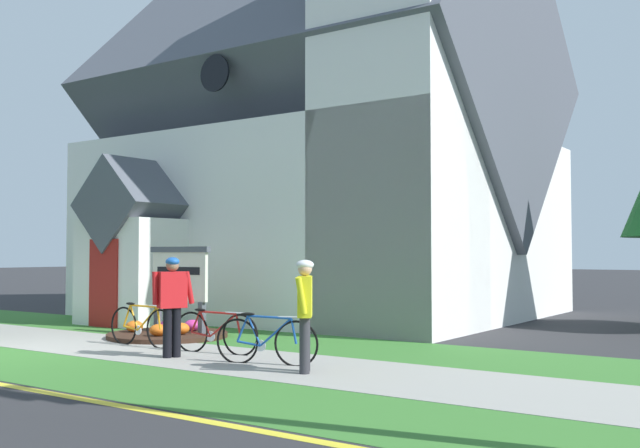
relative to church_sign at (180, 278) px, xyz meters
name	(u,v)px	position (x,y,z in m)	size (l,w,h in m)	color
ground	(171,332)	(-0.68, 0.43, -1.24)	(140.00, 140.00, 0.00)	#2B2B2D
sidewalk_slab	(80,343)	(-0.76, -1.94, -1.23)	(32.00, 2.48, 0.01)	#99968E
church_lawn	(175,331)	(-0.76, 0.60, -1.24)	(24.00, 2.59, 0.01)	#38722D
church_building	(330,150)	(-0.39, 6.35, 3.51)	(11.99, 11.46, 12.40)	white
church_sign	(180,278)	(0.00, 0.00, 0.00)	(1.73, 0.15, 1.90)	#474C56
flower_bed	(167,334)	(0.00, -0.33, -1.16)	(2.49, 2.49, 0.34)	#382319
bicycle_black	(215,332)	(2.47, -1.55, -0.86)	(1.77, 0.26, 0.80)	black
bicycle_yellow	(266,341)	(4.02, -2.04, -0.86)	(1.68, 0.52, 0.84)	black
bicycle_blue	(141,326)	(0.65, -1.62, -0.85)	(1.78, 0.08, 0.84)	black
cyclist_in_white_jersey	(172,299)	(2.24, -2.36, -0.24)	(0.39, 0.65, 1.69)	black
cyclist_in_blue_jersey	(305,307)	(5.00, -2.34, -0.27)	(0.42, 0.70, 1.66)	#2D2D33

